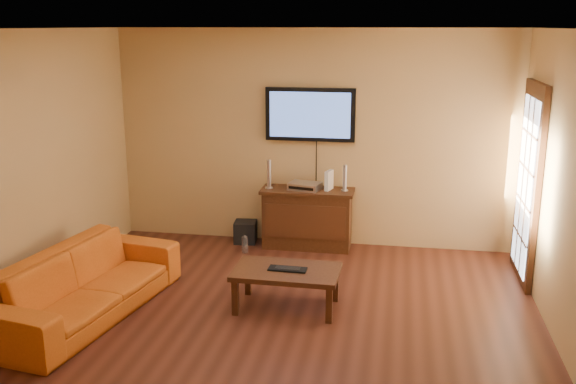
% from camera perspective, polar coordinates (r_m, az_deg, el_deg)
% --- Properties ---
extents(ground_plane, '(5.00, 5.00, 0.00)m').
position_cam_1_polar(ground_plane, '(6.10, -1.19, -11.96)').
color(ground_plane, '#3B1A10').
rests_on(ground_plane, ground).
extents(room_walls, '(5.00, 5.00, 5.00)m').
position_cam_1_polar(room_walls, '(6.16, -0.14, 4.88)').
color(room_walls, tan).
rests_on(room_walls, ground).
extents(french_door, '(0.07, 1.02, 2.22)m').
position_cam_1_polar(french_door, '(7.38, 20.56, 0.52)').
color(french_door, '#31180B').
rests_on(french_door, ground).
extents(media_console, '(1.15, 0.44, 0.75)m').
position_cam_1_polar(media_console, '(8.05, 1.72, -2.35)').
color(media_console, '#31180B').
rests_on(media_console, ground).
extents(television, '(1.11, 0.08, 0.66)m').
position_cam_1_polar(television, '(7.95, 1.98, 6.90)').
color(television, black).
rests_on(television, ground).
extents(coffee_table, '(1.04, 0.64, 0.41)m').
position_cam_1_polar(coffee_table, '(6.36, -0.13, -7.34)').
color(coffee_table, '#31180B').
rests_on(coffee_table, ground).
extents(sofa, '(1.00, 2.27, 0.86)m').
position_cam_1_polar(sofa, '(6.49, -17.67, -6.88)').
color(sofa, '#CB5B16').
rests_on(sofa, ground).
extents(speaker_left, '(0.10, 0.10, 0.36)m').
position_cam_1_polar(speaker_left, '(7.97, -1.70, 1.49)').
color(speaker_left, silver).
rests_on(speaker_left, media_console).
extents(speaker_right, '(0.09, 0.09, 0.32)m').
position_cam_1_polar(speaker_right, '(7.89, 5.07, 1.16)').
color(speaker_right, silver).
rests_on(speaker_right, media_console).
extents(av_receiver, '(0.43, 0.35, 0.09)m').
position_cam_1_polar(av_receiver, '(7.95, 1.51, 0.54)').
color(av_receiver, silver).
rests_on(av_receiver, media_console).
extents(game_console, '(0.10, 0.18, 0.24)m').
position_cam_1_polar(game_console, '(7.92, 3.67, 1.05)').
color(game_console, white).
rests_on(game_console, media_console).
extents(subwoofer, '(0.30, 0.30, 0.28)m').
position_cam_1_polar(subwoofer, '(8.32, -3.80, -3.55)').
color(subwoofer, black).
rests_on(subwoofer, ground).
extents(bottle, '(0.08, 0.08, 0.23)m').
position_cam_1_polar(bottle, '(7.96, -3.86, -4.66)').
color(bottle, white).
rests_on(bottle, ground).
extents(keyboard, '(0.38, 0.15, 0.02)m').
position_cam_1_polar(keyboard, '(6.32, -0.04, -6.85)').
color(keyboard, black).
rests_on(keyboard, coffee_table).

